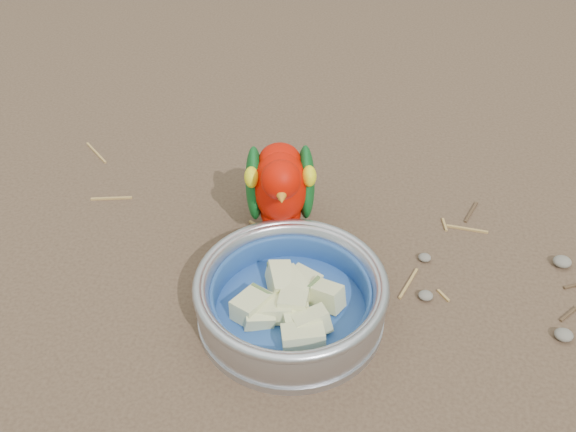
# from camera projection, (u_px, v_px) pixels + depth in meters

# --- Properties ---
(ground) EXTENTS (60.00, 60.00, 0.00)m
(ground) POSITION_uv_depth(u_px,v_px,m) (294.00, 357.00, 0.70)
(ground) COLOR #503A2B
(food_bowl) EXTENTS (0.21, 0.21, 0.02)m
(food_bowl) POSITION_uv_depth(u_px,v_px,m) (291.00, 313.00, 0.74)
(food_bowl) COLOR #B2B2BA
(food_bowl) RESTS_ON ground
(bowl_wall) EXTENTS (0.21, 0.21, 0.04)m
(bowl_wall) POSITION_uv_depth(u_px,v_px,m) (291.00, 295.00, 0.72)
(bowl_wall) COLOR #B2B2BA
(bowl_wall) RESTS_ON food_bowl
(fruit_wedges) EXTENTS (0.13, 0.13, 0.03)m
(fruit_wedges) POSITION_uv_depth(u_px,v_px,m) (291.00, 299.00, 0.73)
(fruit_wedges) COLOR beige
(fruit_wedges) RESTS_ON food_bowl
(lory_parrot) EXTENTS (0.12, 0.20, 0.15)m
(lory_parrot) POSITION_uv_depth(u_px,v_px,m) (280.00, 195.00, 0.80)
(lory_parrot) COLOR #C30D00
(lory_parrot) RESTS_ON ground
(ground_debris) EXTENTS (0.90, 0.80, 0.01)m
(ground_debris) POSITION_uv_depth(u_px,v_px,m) (278.00, 292.00, 0.77)
(ground_debris) COLOR #AD8446
(ground_debris) RESTS_ON ground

